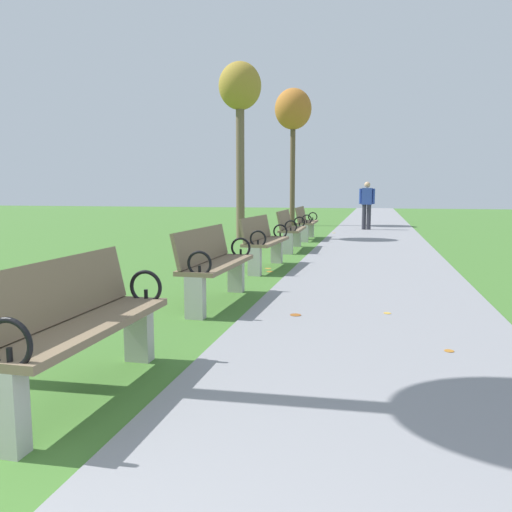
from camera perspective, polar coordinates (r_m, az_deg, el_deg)
name	(u,v)px	position (r m, az deg, el deg)	size (l,w,h in m)	color
paved_walkway	(374,229)	(18.11, 13.15, 2.95)	(2.69, 44.00, 0.02)	gray
park_bench_2	(78,324)	(3.48, -19.38, -7.21)	(0.48, 1.60, 0.90)	#7A664C
park_bench_3	(214,263)	(6.02, -4.78, -0.81)	(0.51, 1.61, 0.90)	#7A664C
park_bench_4	(264,241)	(8.69, 0.87, 1.72)	(0.55, 1.62, 0.90)	#7A664C
park_bench_5	(290,229)	(11.47, 3.88, 3.07)	(0.51, 1.61, 0.90)	#7A664C
park_bench_6	(306,222)	(14.05, 5.61, 3.83)	(0.50, 1.61, 0.90)	#7A664C
tree_2	(240,95)	(14.55, -1.81, 17.62)	(1.17, 1.17, 4.82)	brown
tree_3	(293,112)	(19.98, 4.19, 15.82)	(1.39, 1.39, 5.17)	brown
pedestrian_walking	(367,203)	(17.75, 12.34, 5.85)	(0.53, 0.24, 1.62)	#2D2D38
scattered_leaves	(313,271)	(8.42, 6.38, -1.74)	(4.47, 16.39, 0.02)	#93511E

